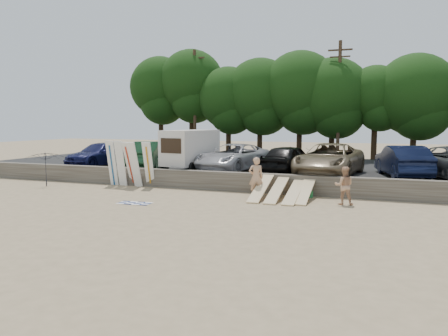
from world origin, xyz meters
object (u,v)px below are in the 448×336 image
(car_3, at_px, (289,159))
(cooler, at_px, (308,194))
(box_trailer, at_px, (190,148))
(car_0, at_px, (100,154))
(car_2, at_px, (234,157))
(beachgoer_a, at_px, (256,177))
(beach_umbrella, at_px, (46,169))
(car_5, at_px, (403,161))
(car_4, at_px, (329,159))
(car_1, at_px, (151,154))
(beachgoer_b, at_px, (344,186))

(car_3, height_order, cooler, car_3)
(box_trailer, height_order, car_0, box_trailer)
(car_2, xyz_separation_m, beachgoer_a, (2.74, -4.56, -0.54))
(car_0, bearing_deg, beach_umbrella, -80.68)
(cooler, bearing_deg, car_0, -171.51)
(car_3, relative_size, beach_umbrella, 2.19)
(car_2, bearing_deg, box_trailer, -154.95)
(beach_umbrella, bearing_deg, beachgoer_a, 3.47)
(car_3, height_order, car_5, car_5)
(car_0, distance_m, car_5, 18.75)
(car_3, height_order, car_4, car_4)
(car_1, height_order, car_5, car_5)
(car_2, relative_size, car_3, 1.20)
(box_trailer, relative_size, car_0, 0.78)
(car_5, xyz_separation_m, cooler, (-4.28, -4.14, -1.38))
(car_0, xyz_separation_m, beachgoer_b, (16.24, -4.78, -0.62))
(car_4, relative_size, beachgoer_b, 3.73)
(beachgoer_b, xyz_separation_m, cooler, (-1.78, 1.27, -0.68))
(car_0, xyz_separation_m, beachgoer_a, (12.07, -4.24, -0.49))
(car_2, height_order, beach_umbrella, car_2)
(car_0, bearing_deg, car_4, 9.78)
(car_4, distance_m, beachgoer_b, 4.99)
(beachgoer_a, height_order, cooler, beachgoer_a)
(car_4, relative_size, beachgoer_a, 3.25)
(box_trailer, relative_size, car_3, 0.85)
(car_0, xyz_separation_m, car_3, (12.75, 0.03, 0.06))
(beach_umbrella, bearing_deg, car_3, 21.35)
(car_5, bearing_deg, car_2, -12.41)
(beachgoer_b, bearing_deg, car_4, -83.52)
(car_4, relative_size, car_5, 1.23)
(car_3, bearing_deg, beach_umbrella, 31.40)
(car_5, xyz_separation_m, beachgoer_b, (-2.50, -5.41, -0.70))
(box_trailer, height_order, beachgoer_b, box_trailer)
(beachgoer_a, height_order, beach_umbrella, beach_umbrella)
(car_5, height_order, beachgoer_a, car_5)
(car_0, distance_m, car_3, 12.75)
(car_1, bearing_deg, car_2, 166.97)
(beachgoer_a, relative_size, beach_umbrella, 0.88)
(car_2, relative_size, car_4, 0.92)
(car_0, height_order, car_4, car_4)
(cooler, bearing_deg, car_1, -177.31)
(beachgoer_b, distance_m, beach_umbrella, 16.28)
(car_2, distance_m, beachgoer_b, 8.62)
(car_3, relative_size, beachgoer_a, 2.49)
(car_4, distance_m, cooler, 3.82)
(car_3, bearing_deg, car_2, 5.12)
(car_0, distance_m, beachgoer_a, 12.80)
(car_1, bearing_deg, beach_umbrella, 41.40)
(beachgoer_a, bearing_deg, cooler, 175.54)
(car_5, height_order, beachgoer_b, car_5)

